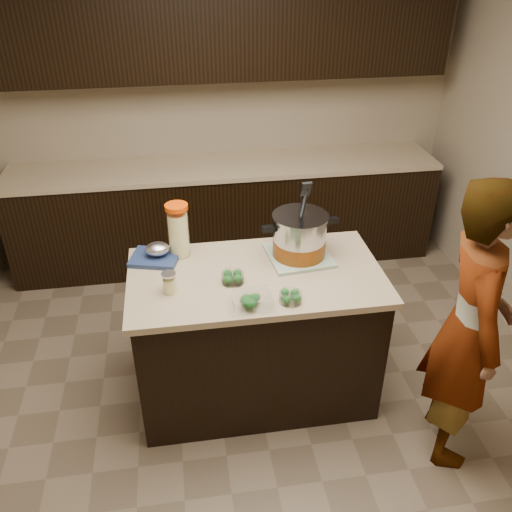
{
  "coord_description": "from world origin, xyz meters",
  "views": [
    {
      "loc": [
        -0.4,
        -2.56,
        2.6
      ],
      "look_at": [
        0.0,
        0.0,
        1.02
      ],
      "focal_mm": 38.0,
      "sensor_mm": 36.0,
      "label": 1
    }
  ],
  "objects_px": {
    "island": "(256,335)",
    "person": "(469,328)",
    "stock_pot": "(300,238)",
    "lemonade_pitcher": "(178,232)"
  },
  "relations": [
    {
      "from": "stock_pot",
      "to": "lemonade_pitcher",
      "type": "relative_size",
      "value": 1.44
    },
    {
      "from": "stock_pot",
      "to": "lemonade_pitcher",
      "type": "bearing_deg",
      "value": 162.05
    },
    {
      "from": "stock_pot",
      "to": "person",
      "type": "height_order",
      "value": "person"
    },
    {
      "from": "lemonade_pitcher",
      "to": "person",
      "type": "bearing_deg",
      "value": -30.73
    },
    {
      "from": "island",
      "to": "stock_pot",
      "type": "height_order",
      "value": "stock_pot"
    },
    {
      "from": "person",
      "to": "lemonade_pitcher",
      "type": "bearing_deg",
      "value": 74.02
    },
    {
      "from": "island",
      "to": "person",
      "type": "xyz_separation_m",
      "value": [
        1.02,
        -0.57,
        0.38
      ]
    },
    {
      "from": "lemonade_pitcher",
      "to": "person",
      "type": "relative_size",
      "value": 0.2
    },
    {
      "from": "island",
      "to": "person",
      "type": "height_order",
      "value": "person"
    },
    {
      "from": "island",
      "to": "stock_pot",
      "type": "distance_m",
      "value": 0.66
    }
  ]
}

